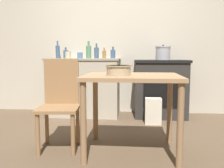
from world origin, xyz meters
The scene contains 17 objects.
ground_plane centered at (0.00, 0.00, 0.00)m, with size 14.00×14.00×0.00m, color brown.
wall_back centered at (0.00, 1.58, 1.27)m, with size 8.00×0.07×2.55m.
counter_cabinet centered at (-0.52, 1.27, 0.45)m, with size 1.13×0.58×0.90m.
stove centered at (0.68, 1.28, 0.44)m, with size 0.82×0.57×0.88m.
work_table centered at (0.26, -0.21, 0.64)m, with size 0.91×0.75×0.76m.
chair centered at (-0.47, -0.15, 0.48)m, with size 0.44×0.44×0.91m.
flour_sack centered at (0.54, 0.83, 0.18)m, with size 0.22×0.16×0.36m, color beige.
stock_pot centered at (0.71, 1.32, 0.98)m, with size 0.23×0.23×0.23m.
mixing_bowl_large centered at (0.14, -0.27, 0.81)m, with size 0.24×0.24×0.09m.
bottle_far_left centered at (-0.32, 1.32, 0.99)m, with size 0.08×0.08×0.23m.
bottle_left centered at (-0.46, 1.37, 1.01)m, with size 0.08×0.08×0.27m.
bottle_mid_left centered at (-0.84, 1.41, 0.97)m, with size 0.08×0.08×0.18m.
bottle_center_left centered at (-0.19, 1.30, 0.97)m, with size 0.06×0.06×0.17m.
bottle_center centered at (-0.97, 1.39, 1.01)m, with size 0.07×0.07×0.28m.
bottle_center_right centered at (-0.07, 1.42, 0.97)m, with size 0.08×0.08×0.18m.
cup_mid_right centered at (-0.57, 1.25, 0.95)m, with size 0.08×0.08×0.09m, color #4C6B99.
cup_right centered at (-0.71, 1.08, 0.95)m, with size 0.08×0.08×0.10m, color beige.
Camera 1 is at (0.30, -2.60, 0.95)m, focal length 40.00 mm.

